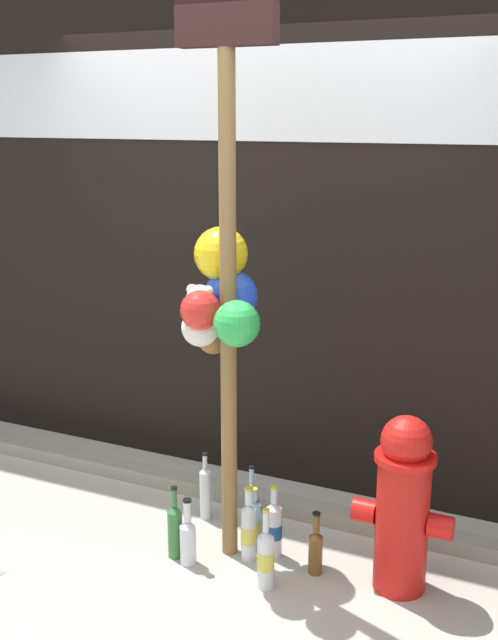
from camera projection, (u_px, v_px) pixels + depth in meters
ground_plane at (148, 586)px, 3.53m from camera, size 14.00×14.00×0.00m
building_wall at (269, 156)px, 4.24m from camera, size 10.00×0.21×3.68m
curb_strip at (234, 494)px, 4.30m from camera, size 8.00×0.12×0.08m
memorial_post at (223, 256)px, 3.49m from camera, size 0.45×0.52×2.69m
fire_hydrant at (403, 503)px, 3.42m from camera, size 0.44×0.27×0.82m
bottle_0 at (266, 558)px, 3.48m from camera, size 0.08×0.08×0.39m
bottle_1 at (175, 529)px, 3.73m from camera, size 0.07×0.07×0.36m
bottle_2 at (205, 491)px, 4.09m from camera, size 0.06×0.06×0.37m
bottle_3 at (252, 504)px, 4.01m from camera, size 0.07×0.07×0.34m
bottle_4 at (249, 530)px, 3.71m from camera, size 0.08×0.08×0.37m
bottle_5 at (254, 523)px, 3.82m from camera, size 0.07×0.07×0.31m
bottle_6 at (316, 549)px, 3.60m from camera, size 0.07×0.07×0.31m
bottle_7 at (274, 528)px, 3.74m from camera, size 0.08×0.08×0.37m
bottle_8 at (188, 539)px, 3.68m from camera, size 0.08×0.08×0.33m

